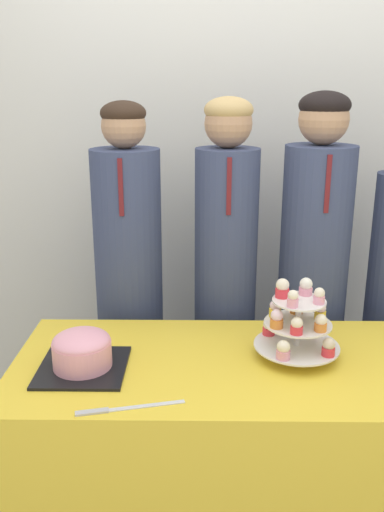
% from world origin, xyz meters
% --- Properties ---
extents(wall_back, '(9.00, 0.06, 2.70)m').
position_xyz_m(wall_back, '(0.00, 1.38, 1.35)').
color(wall_back, silver).
rests_on(wall_back, ground_plane).
extents(table, '(1.67, 0.67, 0.78)m').
position_xyz_m(table, '(0.00, 0.34, 0.39)').
color(table, yellow).
rests_on(table, ground_plane).
extents(round_cake, '(0.28, 0.28, 0.13)m').
position_xyz_m(round_cake, '(-0.59, 0.28, 0.84)').
color(round_cake, black).
rests_on(round_cake, table).
extents(cake_knife, '(0.31, 0.09, 0.01)m').
position_xyz_m(cake_knife, '(-0.46, 0.05, 0.78)').
color(cake_knife, silver).
rests_on(cake_knife, table).
extents(cupcake_stand, '(0.29, 0.29, 0.27)m').
position_xyz_m(cupcake_stand, '(0.11, 0.38, 0.91)').
color(cupcake_stand, silver).
rests_on(cupcake_stand, table).
extents(student_0, '(0.28, 0.29, 1.60)m').
position_xyz_m(student_0, '(-0.51, 0.89, 0.77)').
color(student_0, '#384266').
rests_on(student_0, ground_plane).
extents(student_1, '(0.26, 0.27, 1.62)m').
position_xyz_m(student_1, '(-0.10, 0.89, 0.79)').
color(student_1, '#384266').
rests_on(student_1, ground_plane).
extents(student_2, '(0.29, 0.29, 1.64)m').
position_xyz_m(student_2, '(0.27, 0.89, 0.79)').
color(student_2, '#384266').
rests_on(student_2, ground_plane).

